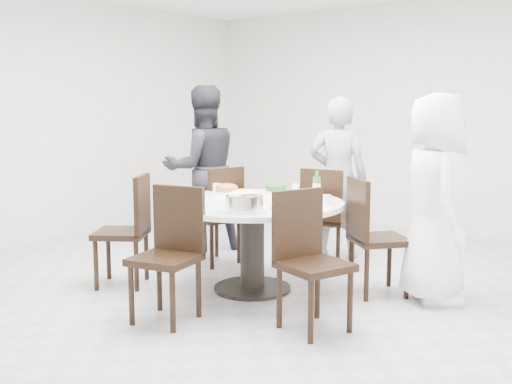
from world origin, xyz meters
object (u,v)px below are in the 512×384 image
Objects in this scene: diner_middle at (338,178)px; rice_bowl at (244,204)px; chair_sw at (121,230)px; chair_nw at (214,215)px; dining_table at (252,246)px; soup_bowl at (186,198)px; diner_right at (435,198)px; chair_se at (315,262)px; beverage_bottle at (317,184)px; chair_n at (329,217)px; diner_left at (202,169)px; chair_ne at (379,237)px; chair_s at (165,256)px.

diner_middle is 5.76× the size of rice_bowl.
chair_nw is at bearing 138.34° from chair_sw.
soup_bowl reaches higher than dining_table.
diner_right reaches higher than dining_table.
chair_se is (1.87, 0.13, 0.00)m from chair_sw.
dining_table is 0.76m from beverage_bottle.
chair_n is 0.59× the size of diner_middle.
diner_middle reaches higher than chair_se.
chair_se is 0.58× the size of diner_right.
diner_left is at bearing 2.94° from chair_n.
chair_se is 1.24m from diner_right.
chair_nw is 4.19× the size of beverage_bottle.
chair_n is 4.19× the size of beverage_bottle.
chair_ne is 3.57× the size of soup_bowl.
chair_s is 1.54m from beverage_bottle.
diner_middle reaches higher than soup_bowl.
diner_right is (1.27, 0.68, 0.44)m from dining_table.
dining_table is 0.92× the size of diner_right.
rice_bowl is at bearing -57.96° from dining_table.
chair_nw reaches higher than soup_bowl.
chair_ne is at bearing 38.99° from soup_bowl.
beverage_bottle is at bearing 107.80° from diner_left.
beverage_bottle is at bearing 58.87° from dining_table.
chair_nw and chair_s have the same top height.
diner_left is at bearing 148.46° from dining_table.
diner_left is 2.02m from rice_bowl.
chair_n is at bearing 45.64° from chair_se.
diner_left is 1.66m from beverage_bottle.
dining_table is at bearing 86.18° from chair_sw.
chair_s reaches higher than rice_bowl.
chair_ne is 1.29m from diner_middle.
diner_middle reaches higher than chair_nw.
diner_right is 7.17× the size of beverage_bottle.
rice_bowl is 1.06× the size of soup_bowl.
chair_s is (0.82, -1.41, 0.00)m from chair_nw.
chair_s is 2.24m from diner_left.
chair_sw is at bearing 1.52° from chair_nw.
chair_se is at bearing 70.87° from chair_nw.
dining_table is at bearing 80.94° from chair_se.
chair_nw is 1.06m from soup_bowl.
beverage_bottle is (0.30, 0.50, 0.49)m from dining_table.
chair_n is 0.58× the size of diner_right.
dining_table is at bearing 78.15° from chair_n.
diner_middle is at bearing 80.60° from soup_bowl.
beverage_bottle reaches higher than chair_nw.
diner_middle is (-1.30, 0.74, -0.00)m from diner_right.
chair_ne reaches higher than soup_bowl.
dining_table is 1.49m from diner_middle.
diner_left reaches higher than dining_table.
chair_s is at bearing 65.13° from diner_left.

